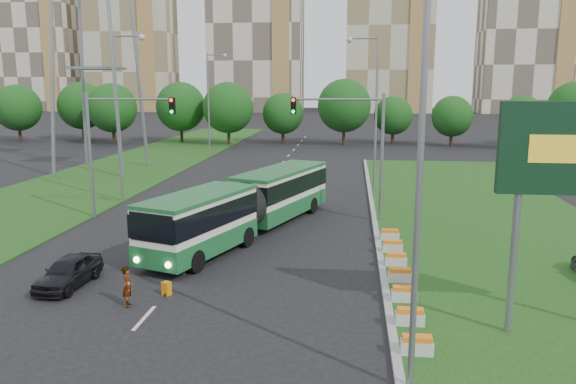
# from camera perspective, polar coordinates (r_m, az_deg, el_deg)

# --- Properties ---
(ground) EXTENTS (360.00, 360.00, 0.00)m
(ground) POSITION_cam_1_polar(r_m,az_deg,el_deg) (26.62, -3.65, -7.79)
(ground) COLOR black
(ground) RESTS_ON ground
(grass_median) EXTENTS (14.00, 60.00, 0.15)m
(grass_median) POSITION_cam_1_polar(r_m,az_deg,el_deg) (34.93, 20.38, -3.78)
(grass_median) COLOR #1D4915
(grass_median) RESTS_ON ground
(median_kerb) EXTENTS (0.30, 60.00, 0.18)m
(median_kerb) POSITION_cam_1_polar(r_m,az_deg,el_deg) (33.92, 8.89, -3.62)
(median_kerb) COLOR #9B9B9B
(median_kerb) RESTS_ON ground
(left_verge) EXTENTS (12.00, 110.00, 0.10)m
(left_verge) POSITION_cam_1_polar(r_m,az_deg,el_deg) (55.31, -17.64, 1.60)
(left_verge) COLOR #1D4915
(left_verge) RESTS_ON ground
(lane_markings) EXTENTS (0.20, 100.00, 0.01)m
(lane_markings) POSITION_cam_1_polar(r_m,az_deg,el_deg) (46.23, -2.99, 0.29)
(lane_markings) COLOR silver
(lane_markings) RESTS_ON ground
(flower_planters) EXTENTS (1.10, 13.70, 0.60)m
(flower_planters) POSITION_cam_1_polar(r_m,az_deg,el_deg) (24.87, 11.29, -8.27)
(flower_planters) COLOR silver
(flower_planters) RESTS_ON grass_median
(traffic_mast_median) EXTENTS (5.76, 0.32, 8.00)m
(traffic_mast_median) POSITION_cam_1_polar(r_m,az_deg,el_deg) (34.96, 6.92, 5.63)
(traffic_mast_median) COLOR gray
(traffic_mast_median) RESTS_ON ground
(traffic_mast_left) EXTENTS (5.76, 0.32, 8.00)m
(traffic_mast_left) POSITION_cam_1_polar(r_m,az_deg,el_deg) (37.08, -17.31, 5.52)
(traffic_mast_left) COLOR gray
(traffic_mast_left) RESTS_ON ground
(street_lamps) EXTENTS (36.00, 60.00, 12.00)m
(street_lamps) POSITION_cam_1_polar(r_m,az_deg,el_deg) (35.70, -5.72, 6.81)
(street_lamps) COLOR gray
(street_lamps) RESTS_ON ground
(tree_line) EXTENTS (120.00, 8.00, 9.00)m
(tree_line) POSITION_cam_1_polar(r_m,az_deg,el_deg) (80.10, 10.49, 7.88)
(tree_line) COLOR #154F16
(tree_line) RESTS_ON ground
(apartment_tower_west) EXTENTS (26.00, 15.00, 48.00)m
(apartment_tower_west) POSITION_cam_1_polar(r_m,az_deg,el_deg) (188.75, -15.73, 15.26)
(apartment_tower_west) COLOR beige
(apartment_tower_west) RESTS_ON ground
(apartment_tower_cwest) EXTENTS (28.00, 15.00, 52.00)m
(apartment_tower_cwest) POSITION_cam_1_polar(r_m,az_deg,el_deg) (178.14, -3.23, 16.57)
(apartment_tower_cwest) COLOR beige
(apartment_tower_cwest) RESTS_ON ground
(apartment_tower_ceast) EXTENTS (25.00, 15.00, 50.00)m
(apartment_tower_ceast) POSITION_cam_1_polar(r_m,az_deg,el_deg) (175.90, 10.27, 16.16)
(apartment_tower_ceast) COLOR beige
(apartment_tower_ceast) RESTS_ON ground
(apartment_tower_east) EXTENTS (27.00, 15.00, 47.00)m
(apartment_tower_east) POSITION_cam_1_polar(r_m,az_deg,el_deg) (182.57, 23.31, 14.80)
(apartment_tower_east) COLOR beige
(apartment_tower_east) RESTS_ON ground
(midrise_west) EXTENTS (22.00, 14.00, 36.00)m
(midrise_west) POSITION_cam_1_polar(r_m,az_deg,el_deg) (201.37, -23.78, 12.75)
(midrise_west) COLOR beige
(midrise_west) RESTS_ON ground
(articulated_bus) EXTENTS (2.66, 17.06, 2.81)m
(articulated_bus) POSITION_cam_1_polar(r_m,az_deg,el_deg) (32.33, -4.47, -1.27)
(articulated_bus) COLOR white
(articulated_bus) RESTS_ON ground
(car_left_near) EXTENTS (1.73, 3.91, 1.31)m
(car_left_near) POSITION_cam_1_polar(r_m,az_deg,el_deg) (25.96, -21.40, -7.53)
(car_left_near) COLOR black
(car_left_near) RESTS_ON ground
(car_left_far) EXTENTS (2.36, 4.34, 1.36)m
(car_left_far) POSITION_cam_1_polar(r_m,az_deg,el_deg) (37.06, -11.82, -1.54)
(car_left_far) COLOR black
(car_left_far) RESTS_ON ground
(pedestrian) EXTENTS (0.53, 0.67, 1.62)m
(pedestrian) POSITION_cam_1_polar(r_m,az_deg,el_deg) (22.94, -15.99, -9.20)
(pedestrian) COLOR gray
(pedestrian) RESTS_ON ground
(shopping_trolley) EXTENTS (0.33, 0.35, 0.56)m
(shopping_trolley) POSITION_cam_1_polar(r_m,az_deg,el_deg) (23.88, -12.24, -9.57)
(shopping_trolley) COLOR orange
(shopping_trolley) RESTS_ON ground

